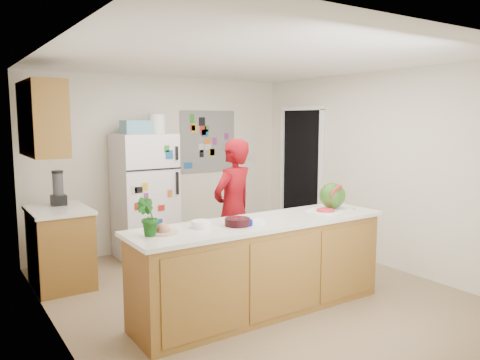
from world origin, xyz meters
TOP-DOWN VIEW (x-y plane):
  - floor at (0.00, 0.00)m, footprint 4.00×4.50m
  - wall_back at (0.00, 2.26)m, footprint 4.00×0.02m
  - wall_left at (-2.01, 0.00)m, footprint 0.02×4.50m
  - wall_right at (2.01, 0.00)m, footprint 0.02×4.50m
  - ceiling at (0.00, 0.00)m, footprint 4.00×4.50m
  - doorway at (1.99, 1.45)m, footprint 0.03×0.85m
  - peninsula_base at (-0.20, -0.50)m, footprint 2.60×0.62m
  - peninsula_top at (-0.20, -0.50)m, footprint 2.68×0.70m
  - side_counter_base at (-1.69, 1.35)m, footprint 0.60×0.80m
  - side_counter_top at (-1.69, 1.35)m, footprint 0.64×0.84m
  - upper_cabinets at (-1.82, 1.30)m, footprint 0.35×1.00m
  - refrigerator at (-0.45, 1.88)m, footprint 0.75×0.70m
  - fridge_top_bin at (-0.55, 1.88)m, footprint 0.35×0.28m
  - photo_collage at (0.75, 2.24)m, footprint 0.95×0.01m
  - person at (0.08, 0.47)m, footprint 0.71×0.57m
  - blender_appliance at (-1.64, 1.55)m, footprint 0.12×0.12m
  - cutting_board at (0.71, -0.48)m, footprint 0.48×0.39m
  - watermelon at (0.77, -0.46)m, footprint 0.28×0.28m
  - watermelon_slice at (0.60, -0.53)m, footprint 0.18×0.18m
  - cherry_bowl at (-0.52, -0.55)m, footprint 0.31×0.31m
  - white_bowl at (-0.83, -0.42)m, footprint 0.24×0.24m
  - cobalt_bowl at (-0.44, -0.58)m, footprint 0.15×0.15m
  - plate at (-1.21, -0.43)m, footprint 0.26×0.26m
  - paper_towel at (-0.32, -0.52)m, footprint 0.25×0.24m
  - keys at (0.93, -0.58)m, footprint 0.10×0.07m
  - potted_plant at (-1.36, -0.45)m, footprint 0.23×0.22m

SIDE VIEW (x-z plane):
  - floor at x=0.00m, z-range -0.02..0.00m
  - side_counter_base at x=-1.69m, z-range 0.00..0.86m
  - peninsula_base at x=-0.20m, z-range 0.00..0.88m
  - person at x=0.08m, z-range 0.00..1.68m
  - refrigerator at x=-0.45m, z-range 0.00..1.70m
  - side_counter_top at x=-1.69m, z-range 0.86..0.90m
  - peninsula_top at x=-0.20m, z-range 0.88..0.92m
  - cutting_board at x=0.71m, z-range 0.92..0.93m
  - keys at x=0.93m, z-range 0.92..0.93m
  - plate at x=-1.21m, z-range 0.92..0.94m
  - paper_towel at x=-0.32m, z-range 0.92..0.94m
  - watermelon_slice at x=0.60m, z-range 0.93..0.95m
  - cobalt_bowl at x=-0.44m, z-range 0.92..0.97m
  - white_bowl at x=-0.83m, z-range 0.92..0.98m
  - cherry_bowl at x=-0.52m, z-range 0.92..0.99m
  - doorway at x=1.99m, z-range 0.00..2.04m
  - watermelon at x=0.77m, z-range 0.93..1.21m
  - potted_plant at x=-1.36m, z-range 0.92..1.25m
  - blender_appliance at x=-1.64m, z-range 0.90..1.28m
  - wall_back at x=0.00m, z-range 0.00..2.50m
  - wall_left at x=-2.01m, z-range 0.00..2.50m
  - wall_right at x=2.01m, z-range 0.00..2.50m
  - photo_collage at x=0.75m, z-range 1.08..2.02m
  - fridge_top_bin at x=-0.55m, z-range 1.70..1.88m
  - upper_cabinets at x=-1.82m, z-range 1.50..2.30m
  - ceiling at x=0.00m, z-range 2.50..2.52m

